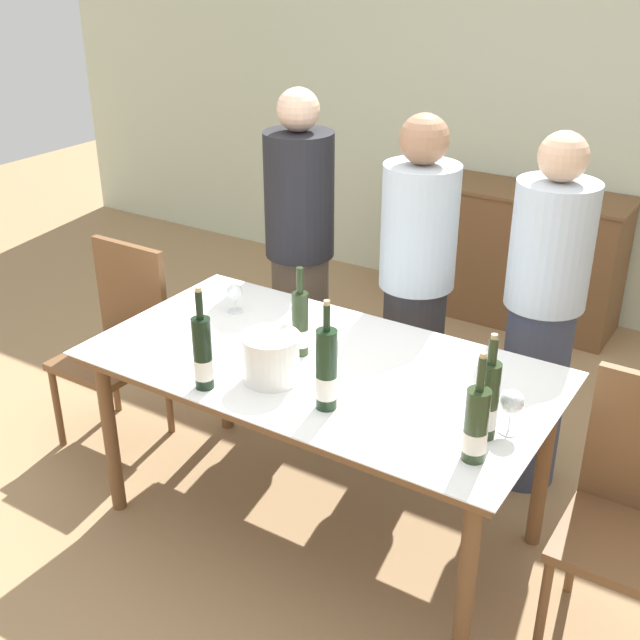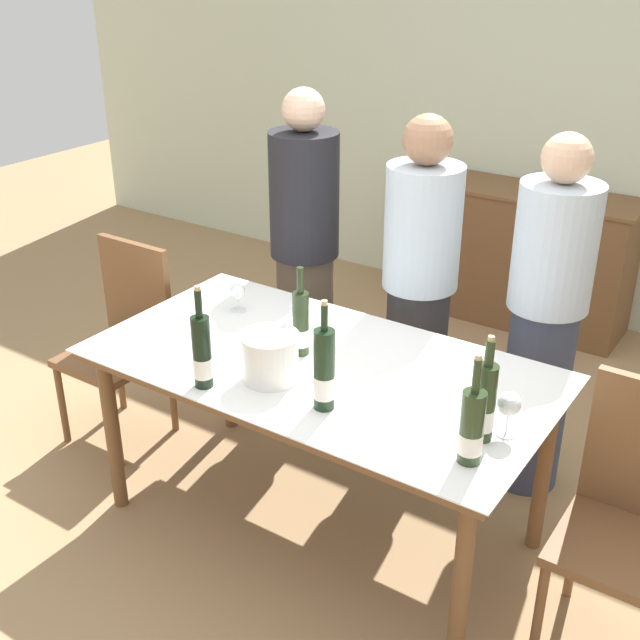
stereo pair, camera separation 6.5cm
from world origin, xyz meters
The scene contains 18 objects.
ground_plane centered at (0.00, 0.00, 0.00)m, with size 12.00×12.00×0.00m, color #A37F56.
back_wall centered at (0.00, 2.65, 1.40)m, with size 8.00×0.10×2.80m.
sideboard_cabinet centered at (-0.09, 2.36, 0.43)m, with size 1.39×0.46×0.85m.
dining_table centered at (0.00, 0.00, 0.70)m, with size 1.78×0.94×0.77m.
ice_bucket centered at (-0.08, -0.20, 0.87)m, with size 0.22×0.22×0.18m.
wine_bottle_0 centered at (-0.10, 0.02, 0.90)m, with size 0.06×0.06×0.36m.
wine_bottle_1 centered at (-0.25, -0.37, 0.91)m, with size 0.07×0.07×0.39m.
wine_bottle_2 centered at (0.19, -0.26, 0.91)m, with size 0.08×0.08×0.40m.
wine_bottle_3 centered at (0.73, -0.26, 0.89)m, with size 0.08×0.08×0.37m.
wine_bottle_4 centered at (0.71, -0.13, 0.90)m, with size 0.07×0.07×0.37m.
wine_glass_0 centered at (-0.21, 0.16, 0.87)m, with size 0.07×0.07×0.14m.
wine_glass_1 centered at (-0.55, 0.19, 0.86)m, with size 0.07×0.07×0.13m.
wine_glass_2 centered at (0.77, -0.06, 0.88)m, with size 0.08×0.08×0.16m.
chair_left_end centered at (-1.18, 0.09, 0.54)m, with size 0.42×0.42×0.96m.
chair_right_end centered at (1.18, 0.09, 0.55)m, with size 0.42×0.42×0.97m.
person_host centered at (-0.60, 0.75, 0.82)m, with size 0.33×0.33×1.64m.
person_guest_left centered at (0.05, 0.71, 0.80)m, with size 0.33×0.33×1.60m.
person_guest_right centered at (0.60, 0.78, 0.79)m, with size 0.33×0.33×1.58m.
Camera 2 is at (1.49, -2.22, 2.25)m, focal length 45.00 mm.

